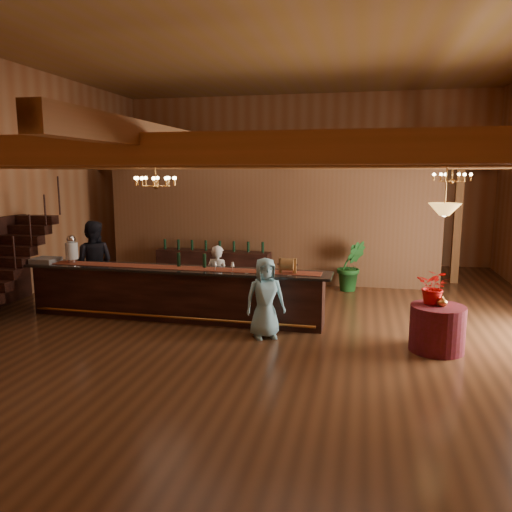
% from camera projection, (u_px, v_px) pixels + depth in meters
% --- Properties ---
extents(floor, '(14.00, 14.00, 0.00)m').
position_uv_depth(floor, '(260.00, 319.00, 10.31)').
color(floor, '#442817').
rests_on(floor, ground).
extents(ceiling, '(14.00, 14.00, 0.00)m').
position_uv_depth(ceiling, '(260.00, 37.00, 9.39)').
color(ceiling, brown).
rests_on(ceiling, wall_back).
extents(wall_back, '(12.00, 0.10, 5.50)m').
position_uv_depth(wall_back, '(303.00, 179.00, 16.59)').
color(wall_back, '#99633D').
rests_on(wall_back, floor).
extents(wall_front, '(12.00, 0.10, 5.50)m').
position_uv_depth(wall_front, '(32.00, 213.00, 3.10)').
color(wall_front, '#99633D').
rests_on(wall_front, floor).
extents(beam_grid, '(11.90, 13.90, 0.39)m').
position_uv_depth(beam_grid, '(265.00, 160.00, 10.25)').
color(beam_grid, '#A25B32').
rests_on(beam_grid, wall_left).
extents(support_posts, '(9.20, 10.20, 3.20)m').
position_uv_depth(support_posts, '(255.00, 246.00, 9.56)').
color(support_posts, '#A25B32').
rests_on(support_posts, floor).
extents(partition_wall, '(9.00, 0.18, 3.10)m').
position_uv_depth(partition_wall, '(268.00, 226.00, 13.52)').
color(partition_wall, brown).
rests_on(partition_wall, floor).
extents(staircase, '(1.00, 2.80, 2.00)m').
position_uv_depth(staircase, '(1.00, 267.00, 10.56)').
color(staircase, '#3C1B14').
rests_on(staircase, floor).
extents(backroom_boxes, '(4.10, 0.60, 1.10)m').
position_uv_depth(backroom_boxes, '(287.00, 252.00, 15.58)').
color(backroom_boxes, '#3C1B14').
rests_on(backroom_boxes, floor).
extents(tasting_bar, '(6.43, 0.92, 1.08)m').
position_uv_depth(tasting_bar, '(175.00, 293.00, 10.25)').
color(tasting_bar, '#3C1B14').
rests_on(tasting_bar, floor).
extents(beverage_dispenser, '(0.26, 0.26, 0.60)m').
position_uv_depth(beverage_dispenser, '(72.00, 250.00, 10.68)').
color(beverage_dispenser, silver).
rests_on(beverage_dispenser, tasting_bar).
extents(glass_rack_tray, '(0.50, 0.50, 0.10)m').
position_uv_depth(glass_rack_tray, '(46.00, 260.00, 10.75)').
color(glass_rack_tray, gray).
rests_on(glass_rack_tray, tasting_bar).
extents(raffle_drum, '(0.34, 0.24, 0.30)m').
position_uv_depth(raffle_drum, '(288.00, 265.00, 9.56)').
color(raffle_drum, olive).
rests_on(raffle_drum, tasting_bar).
extents(bar_bottle_0, '(0.07, 0.07, 0.30)m').
position_uv_depth(bar_bottle_0, '(179.00, 260.00, 10.24)').
color(bar_bottle_0, black).
rests_on(bar_bottle_0, tasting_bar).
extents(bar_bottle_1, '(0.07, 0.07, 0.30)m').
position_uv_depth(bar_bottle_1, '(204.00, 261.00, 10.11)').
color(bar_bottle_1, black).
rests_on(bar_bottle_1, tasting_bar).
extents(backbar_shelf, '(3.18, 0.65, 0.89)m').
position_uv_depth(backbar_shelf, '(213.00, 267.00, 13.59)').
color(backbar_shelf, '#3C1B14').
rests_on(backbar_shelf, floor).
extents(round_table, '(0.91, 0.91, 0.78)m').
position_uv_depth(round_table, '(437.00, 328.00, 8.41)').
color(round_table, maroon).
rests_on(round_table, floor).
extents(chandelier_left, '(0.80, 0.80, 0.53)m').
position_uv_depth(chandelier_left, '(156.00, 181.00, 9.63)').
color(chandelier_left, '#BD7F39').
rests_on(chandelier_left, beam_grid).
extents(chandelier_right, '(0.80, 0.80, 0.47)m').
position_uv_depth(chandelier_right, '(452.00, 177.00, 10.87)').
color(chandelier_right, '#BD7F39').
rests_on(chandelier_right, beam_grid).
extents(pendant_lamp, '(0.52, 0.52, 0.90)m').
position_uv_depth(pendant_lamp, '(445.00, 209.00, 8.08)').
color(pendant_lamp, '#BD7F39').
rests_on(pendant_lamp, beam_grid).
extents(bartender, '(0.61, 0.47, 1.46)m').
position_uv_depth(bartender, '(218.00, 279.00, 10.68)').
color(bartender, silver).
rests_on(bartender, floor).
extents(staff_second, '(1.07, 0.91, 1.92)m').
position_uv_depth(staff_second, '(93.00, 263.00, 11.33)').
color(staff_second, black).
rests_on(staff_second, floor).
extents(guest, '(0.86, 0.74, 1.48)m').
position_uv_depth(guest, '(265.00, 298.00, 9.05)').
color(guest, '#89C6D7').
rests_on(guest, floor).
extents(floor_plant, '(0.85, 0.75, 1.30)m').
position_uv_depth(floor_plant, '(351.00, 266.00, 12.64)').
color(floor_plant, '#194E1A').
rests_on(floor_plant, floor).
extents(table_flowers, '(0.68, 0.64, 0.60)m').
position_uv_depth(table_flowers, '(434.00, 287.00, 8.42)').
color(table_flowers, red).
rests_on(table_flowers, round_table).
extents(table_vase, '(0.15, 0.15, 0.30)m').
position_uv_depth(table_vase, '(442.00, 298.00, 8.30)').
color(table_vase, '#BD7F39').
rests_on(table_vase, round_table).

